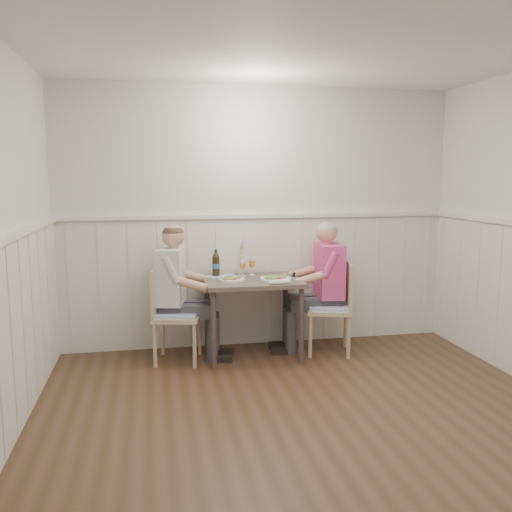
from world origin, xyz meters
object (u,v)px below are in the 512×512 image
at_px(dining_table, 252,290).
at_px(diner_cream, 176,302).
at_px(beer_bottle, 216,264).
at_px(grass_vase, 240,258).
at_px(chair_left, 172,311).
at_px(man_in_pink, 324,296).
at_px(chair_right, 335,304).

bearing_deg(dining_table, diner_cream, 175.99).
height_order(beer_bottle, grass_vase, grass_vase).
relative_size(chair_left, diner_cream, 0.68).
relative_size(beer_bottle, grass_vase, 0.74).
bearing_deg(man_in_pink, beer_bottle, 170.37).
xyz_separation_m(chair_left, beer_bottle, (0.45, 0.24, 0.39)).
xyz_separation_m(chair_right, chair_left, (-1.57, 0.05, -0.00)).
bearing_deg(dining_table, beer_bottle, 145.74).
distance_m(man_in_pink, diner_cream, 1.45).
relative_size(chair_right, man_in_pink, 0.68).
bearing_deg(diner_cream, beer_bottle, 22.45).
relative_size(chair_left, man_in_pink, 0.68).
height_order(man_in_pink, grass_vase, man_in_pink).
relative_size(chair_right, grass_vase, 2.54).
bearing_deg(dining_table, man_in_pink, 2.94).
bearing_deg(man_in_pink, diner_cream, 179.50).
bearing_deg(grass_vase, dining_table, -77.72).
distance_m(man_in_pink, beer_bottle, 1.11).
distance_m(dining_table, grass_vase, 0.41).
xyz_separation_m(dining_table, man_in_pink, (0.73, 0.04, -0.10)).
bearing_deg(grass_vase, chair_left, -154.91).
bearing_deg(chair_left, grass_vase, 25.09).
distance_m(chair_right, diner_cream, 1.53).
relative_size(dining_table, beer_bottle, 3.46).
bearing_deg(beer_bottle, grass_vase, 19.76).
bearing_deg(grass_vase, beer_bottle, -160.24).
xyz_separation_m(chair_left, diner_cream, (0.04, 0.07, 0.06)).
bearing_deg(beer_bottle, chair_left, -152.09).
relative_size(chair_left, beer_bottle, 3.38).
bearing_deg(chair_right, man_in_pink, 124.17).
height_order(dining_table, diner_cream, diner_cream).
height_order(dining_table, chair_right, chair_right).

